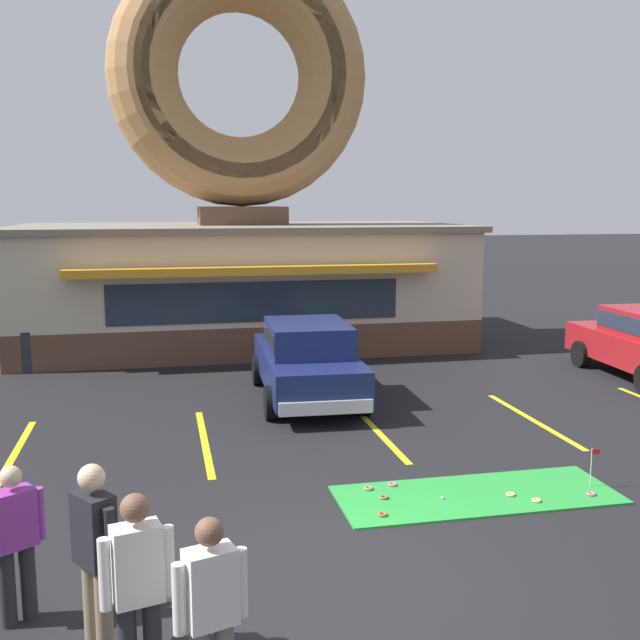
% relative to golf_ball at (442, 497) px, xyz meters
% --- Properties ---
extents(ground_plane, '(160.00, 160.00, 0.00)m').
position_rel_golf_ball_xyz_m(ground_plane, '(-1.95, -1.77, -0.05)').
color(ground_plane, black).
extents(donut_shop_building, '(12.30, 6.75, 10.96)m').
position_rel_golf_ball_xyz_m(donut_shop_building, '(-1.31, 12.18, 3.69)').
color(donut_shop_building, brown).
rests_on(donut_shop_building, ground).
extents(putting_mat, '(3.84, 1.43, 0.03)m').
position_rel_golf_ball_xyz_m(putting_mat, '(0.52, 0.06, -0.04)').
color(putting_mat, green).
rests_on(putting_mat, ground).
extents(mini_donut_near_left, '(0.13, 0.13, 0.04)m').
position_rel_golf_ball_xyz_m(mini_donut_near_left, '(-0.88, 0.53, -0.00)').
color(mini_donut_near_left, '#A5724C').
rests_on(mini_donut_near_left, putting_mat).
extents(mini_donut_near_right, '(0.13, 0.13, 0.04)m').
position_rel_golf_ball_xyz_m(mini_donut_near_right, '(-0.95, -0.36, -0.00)').
color(mini_donut_near_right, brown).
rests_on(mini_donut_near_right, putting_mat).
extents(mini_donut_mid_left, '(0.13, 0.13, 0.04)m').
position_rel_golf_ball_xyz_m(mini_donut_mid_left, '(0.95, -0.08, -0.00)').
color(mini_donut_mid_left, '#E5C666').
rests_on(mini_donut_mid_left, putting_mat).
extents(mini_donut_mid_centre, '(0.13, 0.13, 0.04)m').
position_rel_golf_ball_xyz_m(mini_donut_mid_centre, '(-0.51, 0.60, -0.00)').
color(mini_donut_mid_centre, '#D8667F').
rests_on(mini_donut_mid_centre, putting_mat).
extents(mini_donut_mid_right, '(0.13, 0.13, 0.04)m').
position_rel_golf_ball_xyz_m(mini_donut_mid_right, '(-0.77, 0.18, -0.00)').
color(mini_donut_mid_right, brown).
rests_on(mini_donut_mid_right, putting_mat).
extents(mini_donut_far_left, '(0.13, 0.13, 0.04)m').
position_rel_golf_ball_xyz_m(mini_donut_far_left, '(1.19, -0.35, -0.00)').
color(mini_donut_far_left, '#E5C666').
rests_on(mini_donut_far_left, putting_mat).
extents(mini_donut_far_centre, '(0.13, 0.13, 0.04)m').
position_rel_golf_ball_xyz_m(mini_donut_far_centre, '(2.03, -0.30, -0.00)').
color(mini_donut_far_centre, '#D8667F').
rests_on(mini_donut_far_centre, putting_mat).
extents(golf_ball, '(0.04, 0.04, 0.04)m').
position_rel_golf_ball_xyz_m(golf_ball, '(0.00, 0.00, 0.00)').
color(golf_ball, white).
rests_on(golf_ball, putting_mat).
extents(putting_flag_pin, '(0.13, 0.01, 0.55)m').
position_rel_golf_ball_xyz_m(putting_flag_pin, '(2.23, -0.00, 0.39)').
color(putting_flag_pin, silver).
rests_on(putting_flag_pin, putting_mat).
extents(car_navy, '(2.12, 4.63, 1.60)m').
position_rel_golf_ball_xyz_m(car_navy, '(-0.75, 5.56, 0.82)').
color(car_navy, navy).
rests_on(car_navy, ground).
extents(pedestrian_blue_sweater_man, '(0.57, 0.34, 1.66)m').
position_rel_golf_ball_xyz_m(pedestrian_blue_sweater_man, '(-3.32, -3.70, 0.87)').
color(pedestrian_blue_sweater_man, slate).
rests_on(pedestrian_blue_sweater_man, ground).
extents(pedestrian_hooded_kid, '(0.41, 0.51, 1.77)m').
position_rel_golf_ball_xyz_m(pedestrian_hooded_kid, '(-4.24, -2.64, 0.94)').
color(pedestrian_hooded_kid, '#7F7056').
rests_on(pedestrian_hooded_kid, ground).
extents(pedestrian_leather_jacket_man, '(0.51, 0.41, 1.55)m').
position_rel_golf_ball_xyz_m(pedestrian_leather_jacket_man, '(-5.03, -1.91, 0.80)').
color(pedestrian_leather_jacket_man, '#232328').
rests_on(pedestrian_leather_jacket_man, ground).
extents(pedestrian_beanie_man, '(0.58, 0.33, 1.74)m').
position_rel_golf_ball_xyz_m(pedestrian_beanie_man, '(-3.86, -3.33, 0.92)').
color(pedestrian_beanie_man, '#232328').
rests_on(pedestrian_beanie_man, ground).
extents(trash_bin, '(0.57, 0.57, 0.97)m').
position_rel_golf_ball_xyz_m(trash_bin, '(-6.73, 9.49, 0.45)').
color(trash_bin, '#232833').
rests_on(trash_bin, ground).
extents(parking_stripe_left, '(0.12, 3.60, 0.01)m').
position_rel_golf_ball_xyz_m(parking_stripe_left, '(-5.97, 3.23, -0.05)').
color(parking_stripe_left, yellow).
rests_on(parking_stripe_left, ground).
extents(parking_stripe_mid_left, '(0.12, 3.60, 0.01)m').
position_rel_golf_ball_xyz_m(parking_stripe_mid_left, '(-2.97, 3.23, -0.05)').
color(parking_stripe_mid_left, yellow).
rests_on(parking_stripe_mid_left, ground).
extents(parking_stripe_centre, '(0.12, 3.60, 0.01)m').
position_rel_golf_ball_xyz_m(parking_stripe_centre, '(0.03, 3.23, -0.05)').
color(parking_stripe_centre, yellow).
rests_on(parking_stripe_centre, ground).
extents(parking_stripe_mid_right, '(0.12, 3.60, 0.01)m').
position_rel_golf_ball_xyz_m(parking_stripe_mid_right, '(3.03, 3.23, -0.05)').
color(parking_stripe_mid_right, yellow).
rests_on(parking_stripe_mid_right, ground).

